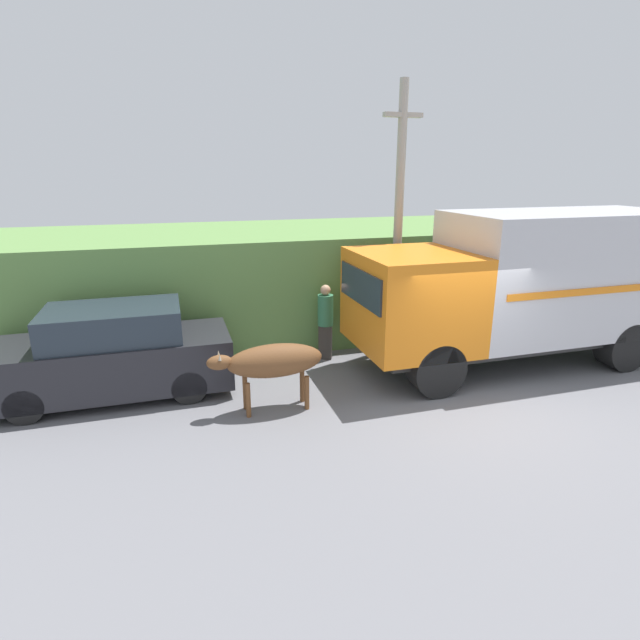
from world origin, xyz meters
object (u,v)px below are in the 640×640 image
(cargo_truck, at_px, (527,283))
(pedestrian_on_hill, at_px, (325,319))
(utility_pole, at_px, (398,218))
(parked_suv, at_px, (112,355))
(brown_cow, at_px, (273,362))

(cargo_truck, height_order, pedestrian_on_hill, cargo_truck)
(cargo_truck, bearing_deg, pedestrian_on_hill, 159.24)
(cargo_truck, distance_m, utility_pole, 3.21)
(cargo_truck, height_order, parked_suv, cargo_truck)
(parked_suv, height_order, pedestrian_on_hill, parked_suv)
(pedestrian_on_hill, bearing_deg, cargo_truck, -175.17)
(cargo_truck, relative_size, parked_suv, 1.66)
(parked_suv, bearing_deg, brown_cow, -29.11)
(parked_suv, distance_m, utility_pole, 6.83)
(cargo_truck, distance_m, brown_cow, 6.01)
(brown_cow, bearing_deg, pedestrian_on_hill, 44.12)
(cargo_truck, relative_size, pedestrian_on_hill, 4.20)
(brown_cow, xyz_separation_m, parked_suv, (-2.86, 1.50, -0.09))
(utility_pole, bearing_deg, brown_cow, -146.38)
(cargo_truck, relative_size, utility_pole, 1.21)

